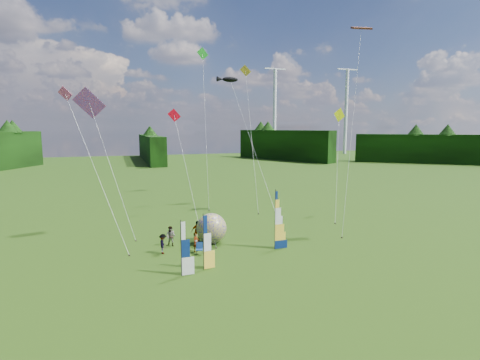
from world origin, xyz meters
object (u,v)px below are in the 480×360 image
object	(u,v)px
kite_whale	(251,134)
bol_inflatable	(212,228)
side_banner_far	(181,249)
feather_banner_main	(275,221)
spectator_a	(196,242)
camp_chair	(199,249)
spectator_c	(163,244)
side_banner_left	(204,243)
spectator_b	(171,236)
spectator_d	(198,231)

from	to	relation	value
kite_whale	bol_inflatable	bearing A→B (deg)	-115.10
side_banner_far	feather_banner_main	bearing A→B (deg)	18.43
spectator_a	camp_chair	bearing A→B (deg)	-126.65
spectator_c	kite_whale	distance (m)	22.01
kite_whale	side_banner_left	bearing A→B (deg)	-112.12
spectator_b	camp_chair	world-z (taller)	spectator_b
side_banner_far	camp_chair	xyz separation A→B (m)	(1.96, 3.60, -1.32)
spectator_d	camp_chair	size ratio (longest dim) A/B	1.92
feather_banner_main	side_banner_far	xyz separation A→B (m)	(-7.84, -2.98, -0.53)
side_banner_left	spectator_b	bearing A→B (deg)	93.83
spectator_b	kite_whale	distance (m)	20.34
feather_banner_main	bol_inflatable	distance (m)	5.43
bol_inflatable	spectator_a	size ratio (longest dim) A/B	1.67
side_banner_far	spectator_d	world-z (taller)	side_banner_far
side_banner_left	camp_chair	world-z (taller)	side_banner_left
side_banner_far	spectator_d	distance (m)	7.41
side_banner_left	spectator_b	xyz separation A→B (m)	(-1.37, 5.74, -1.04)
spectator_b	spectator_d	bearing A→B (deg)	46.49
spectator_a	spectator_c	distance (m)	2.47
bol_inflatable	spectator_c	bearing A→B (deg)	-161.33
spectator_a	camp_chair	size ratio (longest dim) A/B	1.62
spectator_a	spectator_b	size ratio (longest dim) A/B	0.91
bol_inflatable	spectator_a	world-z (taller)	bol_inflatable
bol_inflatable	spectator_d	bearing A→B (deg)	141.82
feather_banner_main	spectator_b	bearing A→B (deg)	154.22
spectator_d	feather_banner_main	bearing A→B (deg)	153.57
feather_banner_main	kite_whale	size ratio (longest dim) A/B	0.27
feather_banner_main	side_banner_far	bearing A→B (deg)	-161.18
side_banner_far	camp_chair	world-z (taller)	side_banner_far
bol_inflatable	spectator_d	size ratio (longest dim) A/B	1.41
feather_banner_main	spectator_c	xyz separation A→B (m)	(-8.44, 1.74, -1.55)
side_banner_far	spectator_d	bearing A→B (deg)	67.46
spectator_a	spectator_c	size ratio (longest dim) A/B	0.98
spectator_c	bol_inflatable	bearing A→B (deg)	-62.44
bol_inflatable	spectator_c	world-z (taller)	bol_inflatable
spectator_c	spectator_d	distance (m)	3.82
spectator_d	kite_whale	bearing A→B (deg)	-115.22
spectator_d	spectator_b	bearing A→B (deg)	23.96
side_banner_left	spectator_c	size ratio (longest dim) A/B	2.44
kite_whale	feather_banner_main	bearing A→B (deg)	-98.23
camp_chair	kite_whale	xyz separation A→B (m)	(10.35, 17.09, 8.22)
kite_whale	spectator_d	bearing A→B (deg)	-119.40
feather_banner_main	kite_whale	xyz separation A→B (m)	(4.47, 17.71, 6.37)
side_banner_far	spectator_c	distance (m)	4.86
side_banner_left	side_banner_far	bearing A→B (deg)	-169.26
feather_banner_main	kite_whale	world-z (taller)	kite_whale
bol_inflatable	feather_banner_main	bearing A→B (deg)	-36.13
spectator_a	spectator_b	distance (m)	2.55
side_banner_left	spectator_c	bearing A→B (deg)	108.45
side_banner_far	spectator_b	size ratio (longest dim) A/B	2.18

